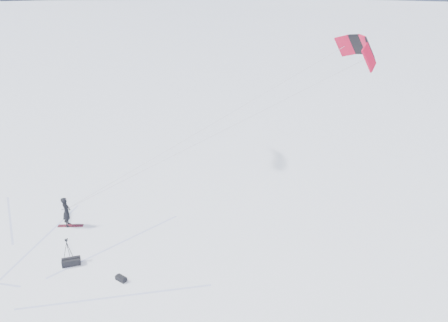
% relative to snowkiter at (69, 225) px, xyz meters
% --- Properties ---
extents(ground, '(1800.00, 1800.00, 0.00)m').
position_rel_snowkiter_xyz_m(ground, '(0.71, -2.89, 0.00)').
color(ground, white).
extents(horizon_hills, '(704.00, 704.00, 10.91)m').
position_rel_snowkiter_xyz_m(horizon_hills, '(0.71, -2.89, 4.88)').
color(horizon_hills, black).
rests_on(horizon_hills, ground).
extents(snow_tracks, '(13.93, 10.25, 0.01)m').
position_rel_snowkiter_xyz_m(snow_tracks, '(-0.73, -3.21, 0.00)').
color(snow_tracks, '#A4AED4').
rests_on(snow_tracks, ground).
extents(snowkiter, '(0.70, 0.83, 1.93)m').
position_rel_snowkiter_xyz_m(snowkiter, '(0.00, 0.00, 0.00)').
color(snowkiter, black).
rests_on(snowkiter, ground).
extents(snowboard, '(1.56, 0.67, 0.04)m').
position_rel_snowkiter_xyz_m(snowboard, '(0.15, -0.02, 0.02)').
color(snowboard, maroon).
rests_on(snowboard, ground).
extents(tripod, '(0.56, 0.62, 1.33)m').
position_rel_snowkiter_xyz_m(tripod, '(2.00, -3.17, 0.85)').
color(tripod, black).
rests_on(tripod, ground).
extents(gear_bag_a, '(1.05, 0.88, 0.43)m').
position_rel_snowkiter_xyz_m(gear_bag_a, '(2.34, -3.52, 0.19)').
color(gear_bag_a, black).
rests_on(gear_bag_a, ground).
extents(gear_bag_b, '(0.67, 0.50, 0.27)m').
position_rel_snowkiter_xyz_m(gear_bag_b, '(5.51, -4.11, 0.12)').
color(gear_bag_b, black).
rests_on(gear_bag_b, ground).
extents(power_kite, '(17.40, 7.09, 10.19)m').
position_rel_snowkiter_xyz_m(power_kite, '(16.16, 4.66, 10.48)').
color(power_kite, red).
rests_on(power_kite, ground).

